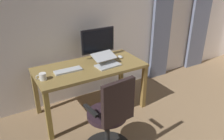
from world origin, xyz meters
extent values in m
cube|color=silver|center=(0.00, -2.69, 1.39)|extent=(5.34, 0.10, 2.79)
cube|color=slate|center=(-1.32, -2.58, 1.26)|extent=(0.47, 0.06, 2.52)
cube|color=slate|center=(-0.32, -2.58, 1.26)|extent=(0.40, 0.06, 2.52)
cube|color=olive|center=(1.30, -2.18, 0.70)|extent=(1.51, 0.72, 0.04)
cube|color=olive|center=(0.59, -1.86, 0.34)|extent=(0.06, 0.06, 0.68)
cube|color=olive|center=(2.02, -1.86, 0.34)|extent=(0.06, 0.06, 0.68)
cube|color=olive|center=(0.59, -2.50, 0.34)|extent=(0.06, 0.06, 0.68)
cube|color=olive|center=(2.02, -2.50, 0.34)|extent=(0.06, 0.06, 0.68)
sphere|color=black|center=(1.25, -1.35, 0.03)|extent=(0.05, 0.05, 0.05)
sphere|color=black|center=(1.45, -1.58, 0.03)|extent=(0.05, 0.05, 0.05)
cylinder|color=black|center=(1.50, -1.33, 0.27)|extent=(0.06, 0.06, 0.46)
cylinder|color=#2A1C24|center=(1.50, -1.33, 0.52)|extent=(0.48, 0.48, 0.05)
cube|color=black|center=(1.48, -1.13, 0.78)|extent=(0.38, 0.09, 0.47)
cube|color=black|center=(1.70, -1.31, 0.66)|extent=(0.06, 0.24, 0.03)
cube|color=black|center=(1.30, -1.35, 0.66)|extent=(0.06, 0.24, 0.03)
cylinder|color=black|center=(1.05, -2.42, 0.73)|extent=(0.18, 0.18, 0.01)
cylinder|color=black|center=(1.05, -2.42, 0.77)|extent=(0.04, 0.04, 0.07)
cube|color=black|center=(1.05, -2.42, 0.98)|extent=(0.52, 0.03, 0.36)
cube|color=black|center=(1.05, -2.41, 0.98)|extent=(0.48, 0.01, 0.32)
cube|color=#B7BCC1|center=(1.62, -2.17, 0.73)|extent=(0.36, 0.13, 0.02)
cube|color=#B7BCC1|center=(1.08, -2.06, 0.73)|extent=(0.35, 0.23, 0.02)
cube|color=#B7BCC1|center=(1.09, -2.16, 0.84)|extent=(0.35, 0.22, 0.08)
ellipsoid|color=#B7BCC1|center=(0.78, -2.23, 0.74)|extent=(0.06, 0.10, 0.04)
cylinder|color=white|center=(1.97, -2.10, 0.76)|extent=(0.09, 0.09, 0.09)
torus|color=white|center=(2.03, -2.10, 0.77)|extent=(0.06, 0.01, 0.06)
camera|label=1|loc=(2.47, 0.46, 2.01)|focal=36.38mm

